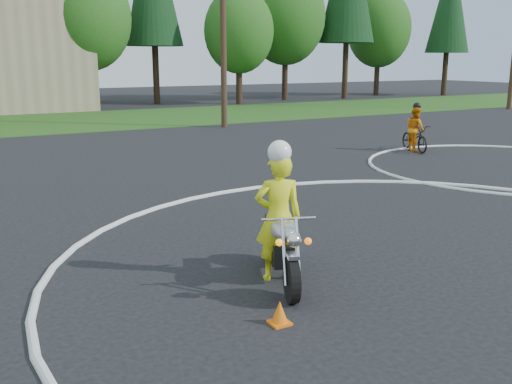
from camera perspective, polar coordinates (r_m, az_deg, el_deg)
grass_strip at (r=30.86m, az=-16.61°, el=6.87°), size 120.00×10.00×0.02m
course_markings at (r=11.87m, az=20.36°, el=-2.91°), size 19.05×19.05×0.12m
primary_motorcycle at (r=8.12m, az=2.67°, el=-5.47°), size 1.03×2.00×1.10m
rider_primary_grp at (r=8.10m, az=2.26°, el=-2.17°), size 0.79×0.66×2.04m
rider_second_grp at (r=20.51m, az=15.63°, el=5.61°), size 1.09×1.84×1.67m
treeline at (r=43.40m, az=0.66°, el=17.83°), size 38.20×8.10×14.52m
utility_poles at (r=26.73m, az=-3.33°, el=17.63°), size 41.60×1.12×10.00m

